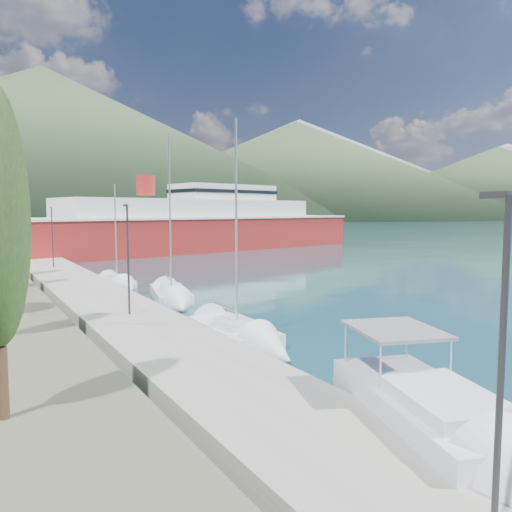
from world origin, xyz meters
TOP-DOWN VIEW (x-y plane):
  - ground at (0.00, 120.00)m, footprint 1400.00×1400.00m
  - quay at (-9.00, 26.00)m, footprint 5.00×88.00m
  - hills_far at (138.59, 618.73)m, footprint 1480.00×900.00m
  - hills_near at (98.04, 372.50)m, footprint 1010.00×520.00m
  - lamp_posts at (-9.00, 14.06)m, footprint 0.15×49.03m
  - motor_cruiser at (-6.27, -6.80)m, footprint 5.88×10.29m
  - sailboat_near at (-5.18, 5.55)m, footprint 2.61×8.36m
  - sailboat_mid at (-4.24, 17.95)m, footprint 4.35×9.31m
  - sailboat_far at (-5.39, 27.07)m, footprint 2.48×6.62m
  - ferry at (15.87, 60.63)m, footprint 63.64×25.58m

SIDE VIEW (x-z plane):
  - ground at x=0.00m, z-range 0.00..0.00m
  - sailboat_far at x=-5.39m, z-range -4.51..5.06m
  - sailboat_mid at x=-4.24m, z-range -6.17..6.79m
  - sailboat_near at x=-5.18m, z-range -5.66..6.30m
  - quay at x=-9.00m, z-range 0.00..0.80m
  - motor_cruiser at x=-6.27m, z-range -1.22..2.43m
  - ferry at x=15.87m, z-range -2.42..9.95m
  - lamp_posts at x=-9.00m, z-range 1.05..7.11m
  - hills_near at x=98.04m, z-range -8.32..106.68m
  - hills_far at x=138.59m, z-range -12.61..167.39m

